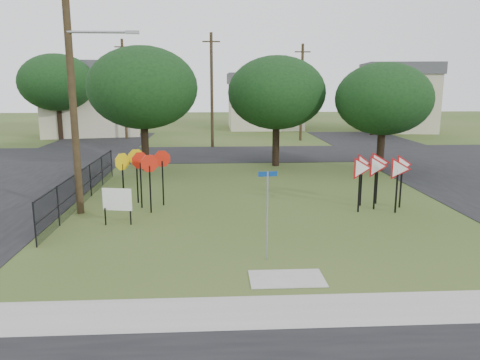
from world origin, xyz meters
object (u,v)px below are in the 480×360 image
street_name_sign (267,209)px  info_board (117,201)px  stop_sign_cluster (142,166)px  yield_sign_cluster (379,168)px

street_name_sign → info_board: size_ratio=1.93×
stop_sign_cluster → yield_sign_cluster: bearing=-4.1°
street_name_sign → stop_sign_cluster: size_ratio=1.12×
stop_sign_cluster → yield_sign_cluster: size_ratio=0.81×
stop_sign_cluster → info_board: 2.63m
stop_sign_cluster → info_board: size_ratio=1.73×
street_name_sign → stop_sign_cluster: bearing=126.1°
yield_sign_cluster → info_board: bearing=-170.6°
street_name_sign → info_board: (-5.09, 3.76, -0.63)m
info_board → street_name_sign: bearing=-36.4°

